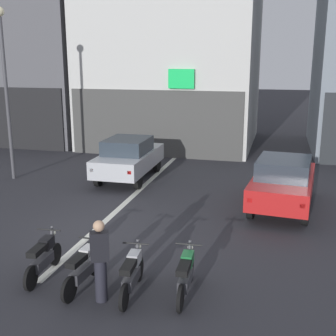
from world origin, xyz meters
The scene contains 12 objects.
ground_plane centered at (0.00, 0.00, 0.00)m, with size 120.00×120.00×0.00m, color #2B2B30.
lane_centre_line centered at (0.00, 6.00, 0.00)m, with size 0.20×18.00×0.01m, color silver.
building_mid_block centered at (-1.01, 13.66, 6.95)m, with size 8.77×8.62×13.94m.
car_silver_crossing_near centered at (-0.88, 5.33, 0.89)m, with size 1.79×4.11×1.64m.
car_red_parked_kerbside centered at (5.00, 3.23, 0.89)m, with size 2.15×4.25×1.64m.
car_blue_down_street centered at (0.89, 12.44, 0.89)m, with size 2.21×4.27×1.64m.
street_lamp centered at (-5.34, 4.24, 3.96)m, with size 0.36×0.36×6.47m.
motorcycle_black_row_leftmost centered at (0.00, -2.70, 0.46)m, with size 0.55×1.67×0.98m.
motorcycle_white_row_left_mid centered at (1.05, -2.92, 0.46)m, with size 0.55×1.67×0.98m.
motorcycle_silver_row_centre centered at (2.10, -2.92, 0.46)m, with size 0.55×1.67×0.98m.
motorcycle_green_row_right_mid centered at (3.15, -2.69, 0.46)m, with size 0.55×1.67×0.98m.
person_by_motorcycles centered at (1.59, -3.30, 0.86)m, with size 0.42×0.34×1.67m.
Camera 1 is at (4.77, -10.41, 4.62)m, focal length 46.57 mm.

